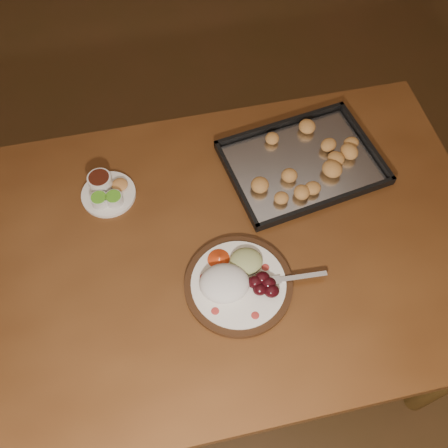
{
  "coord_description": "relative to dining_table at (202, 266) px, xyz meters",
  "views": [
    {
      "loc": [
        0.22,
        -0.83,
        1.88
      ],
      "look_at": [
        0.27,
        -0.18,
        0.77
      ],
      "focal_mm": 40.0,
      "sensor_mm": 36.0,
      "label": 1
    }
  ],
  "objects": [
    {
      "name": "dining_table",
      "position": [
        0.0,
        0.0,
        0.0
      ],
      "size": [
        1.61,
        1.11,
        0.75
      ],
      "rotation": [
        0.0,
        0.0,
        0.15
      ],
      "color": "brown",
      "rests_on": "ground"
    },
    {
      "name": "condiment_saucer",
      "position": [
        -0.24,
        0.18,
        0.12
      ],
      "size": [
        0.15,
        0.15,
        0.05
      ],
      "rotation": [
        0.0,
        0.0,
        0.34
      ],
      "color": "white",
      "rests_on": "dining_table"
    },
    {
      "name": "ground",
      "position": [
        -0.2,
        0.24,
        -0.65
      ],
      "size": [
        4.0,
        4.0,
        0.0
      ],
      "primitive_type": "plane",
      "color": "brown",
      "rests_on": "ground"
    },
    {
      "name": "baking_tray",
      "position": [
        0.3,
        0.25,
        0.11
      ],
      "size": [
        0.49,
        0.42,
        0.04
      ],
      "rotation": [
        0.0,
        0.0,
        0.31
      ],
      "color": "black",
      "rests_on": "dining_table"
    },
    {
      "name": "dinner_plate",
      "position": [
        0.08,
        -0.1,
        0.12
      ],
      "size": [
        0.35,
        0.26,
        0.06
      ],
      "rotation": [
        0.0,
        0.0,
        -0.03
      ],
      "color": "#331C0E",
      "rests_on": "dining_table"
    }
  ]
}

